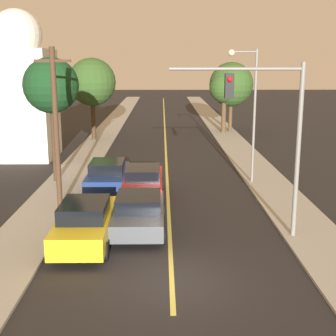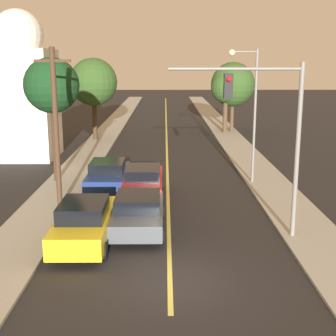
# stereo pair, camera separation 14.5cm
# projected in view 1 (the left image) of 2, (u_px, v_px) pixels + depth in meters

# --- Properties ---
(ground_plane) EXTENTS (200.00, 200.00, 0.00)m
(ground_plane) POSITION_uv_depth(u_px,v_px,m) (172.00, 282.00, 14.67)
(ground_plane) COLOR black
(road_surface) EXTENTS (8.85, 80.00, 0.01)m
(road_surface) POSITION_uv_depth(u_px,v_px,m) (165.00, 126.00, 49.75)
(road_surface) COLOR black
(road_surface) RESTS_ON ground
(sidewalk_left) EXTENTS (2.50, 80.00, 0.12)m
(sidewalk_left) POSITION_uv_depth(u_px,v_px,m) (111.00, 126.00, 49.66)
(sidewalk_left) COLOR #9E998E
(sidewalk_left) RESTS_ON ground
(sidewalk_right) EXTENTS (2.50, 80.00, 0.12)m
(sidewalk_right) POSITION_uv_depth(u_px,v_px,m) (218.00, 125.00, 49.81)
(sidewalk_right) COLOR #9E998E
(sidewalk_right) RESTS_ON ground
(car_near_lane_front) EXTENTS (2.12, 4.77, 1.56)m
(car_near_lane_front) POSITION_uv_depth(u_px,v_px,m) (139.00, 212.00, 18.98)
(car_near_lane_front) COLOR #474C51
(car_near_lane_front) RESTS_ON ground
(car_near_lane_second) EXTENTS (2.01, 4.92, 1.66)m
(car_near_lane_second) POSITION_uv_depth(u_px,v_px,m) (143.00, 182.00, 23.38)
(car_near_lane_second) COLOR red
(car_near_lane_second) RESTS_ON ground
(car_outer_lane_front) EXTENTS (2.03, 5.05, 1.69)m
(car_outer_lane_front) POSITION_uv_depth(u_px,v_px,m) (86.00, 222.00, 17.60)
(car_outer_lane_front) COLOR gold
(car_outer_lane_front) RESTS_ON ground
(car_outer_lane_second) EXTENTS (2.09, 4.83, 1.63)m
(car_outer_lane_second) POSITION_uv_depth(u_px,v_px,m) (108.00, 175.00, 24.88)
(car_outer_lane_second) COLOR navy
(car_outer_lane_second) RESTS_ON ground
(traffic_signal_mast) EXTENTS (4.94, 0.42, 6.63)m
(traffic_signal_mast) POSITION_uv_depth(u_px,v_px,m) (271.00, 121.00, 17.30)
(traffic_signal_mast) COLOR slate
(traffic_signal_mast) RESTS_ON ground
(streetlamp_right) EXTENTS (1.61, 0.36, 7.28)m
(streetlamp_right) POSITION_uv_depth(u_px,v_px,m) (249.00, 99.00, 25.39)
(streetlamp_right) COLOR slate
(streetlamp_right) RESTS_ON ground
(utility_pole_left) EXTENTS (1.60, 0.24, 7.26)m
(utility_pole_left) POSITION_uv_depth(u_px,v_px,m) (56.00, 127.00, 20.84)
(utility_pole_left) COLOR #422D1E
(utility_pole_left) RESTS_ON ground
(tree_left_near) EXTENTS (3.03, 3.03, 6.87)m
(tree_left_near) POSITION_uv_depth(u_px,v_px,m) (51.00, 86.00, 25.48)
(tree_left_near) COLOR #3D2B1C
(tree_left_near) RESTS_ON ground
(tree_left_far) EXTENTS (4.03, 4.03, 6.93)m
(tree_left_far) POSITION_uv_depth(u_px,v_px,m) (92.00, 82.00, 39.58)
(tree_left_far) COLOR #3D2B1C
(tree_left_far) RESTS_ON ground
(tree_right_near) EXTENTS (2.81, 2.81, 5.62)m
(tree_right_near) POSITION_uv_depth(u_px,v_px,m) (224.00, 88.00, 43.69)
(tree_right_near) COLOR #4C3823
(tree_right_near) RESTS_ON ground
(tree_right_far) EXTENTS (4.17, 4.17, 6.57)m
(tree_right_far) POSITION_uv_depth(u_px,v_px,m) (231.00, 84.00, 44.31)
(tree_right_far) COLOR #4C3823
(tree_right_far) RESTS_ON ground
(domed_building_left) EXTENTS (4.43, 4.43, 10.22)m
(domed_building_left) POSITION_uv_depth(u_px,v_px,m) (20.00, 90.00, 32.50)
(domed_building_left) COLOR beige
(domed_building_left) RESTS_ON ground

